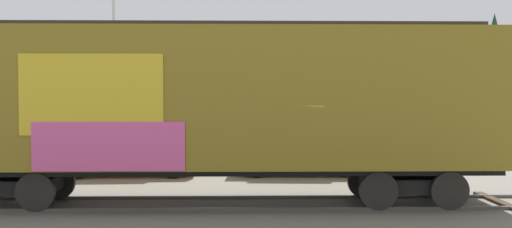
# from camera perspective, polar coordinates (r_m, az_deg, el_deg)

# --- Properties ---
(ground_plane) EXTENTS (260.00, 260.00, 0.00)m
(ground_plane) POSITION_cam_1_polar(r_m,az_deg,el_deg) (13.27, 1.37, -9.83)
(ground_plane) COLOR slate
(track) EXTENTS (59.99, 5.03, 0.08)m
(track) POSITION_cam_1_polar(r_m,az_deg,el_deg) (13.34, -3.94, -9.60)
(track) COLOR #4C4742
(track) RESTS_ON ground_plane
(freight_car) EXTENTS (14.55, 3.53, 4.55)m
(freight_car) POSITION_cam_1_polar(r_m,az_deg,el_deg) (13.08, -5.04, 1.39)
(freight_car) COLOR olive
(freight_car) RESTS_ON ground_plane
(flagpole) EXTENTS (1.07, 0.87, 8.76)m
(flagpole) POSITION_cam_1_polar(r_m,az_deg,el_deg) (23.71, -15.58, 8.28)
(flagpole) COLOR silver
(flagpole) RESTS_ON ground_plane
(hillside) EXTENTS (124.83, 43.12, 13.79)m
(hillside) POSITION_cam_1_polar(r_m,az_deg,el_deg) (81.74, 1.95, 3.22)
(hillside) COLOR slate
(hillside) RESTS_ON ground_plane
(parked_car_red) EXTENTS (4.79, 2.33, 1.69)m
(parked_car_red) POSITION_cam_1_polar(r_m,az_deg,el_deg) (18.60, -13.61, -3.75)
(parked_car_red) COLOR #B21E1E
(parked_car_red) RESTS_ON ground_plane
(parked_car_black) EXTENTS (4.79, 1.94, 1.68)m
(parked_car_black) POSITION_cam_1_polar(r_m,az_deg,el_deg) (18.27, 4.96, -3.83)
(parked_car_black) COLOR black
(parked_car_black) RESTS_ON ground_plane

